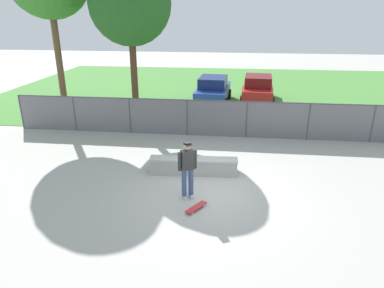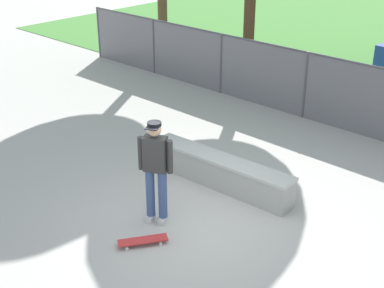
{
  "view_description": "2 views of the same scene",
  "coord_description": "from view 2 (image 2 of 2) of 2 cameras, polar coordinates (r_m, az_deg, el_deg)",
  "views": [
    {
      "loc": [
        0.65,
        -9.71,
        5.39
      ],
      "look_at": [
        -0.7,
        1.75,
        0.95
      ],
      "focal_mm": 32.33,
      "sensor_mm": 36.0,
      "label": 1
    },
    {
      "loc": [
        5.3,
        -5.83,
        5.16
      ],
      "look_at": [
        -0.84,
        0.74,
        0.99
      ],
      "focal_mm": 50.99,
      "sensor_mm": 36.0,
      "label": 2
    }
  ],
  "objects": [
    {
      "name": "ground_plane",
      "position": [
        9.42,
        0.67,
        -8.32
      ],
      "size": [
        80.0,
        80.0,
        0.0
      ],
      "primitive_type": "plane",
      "color": "#ADAAA3"
    },
    {
      "name": "concrete_ledge",
      "position": [
        10.42,
        2.99,
        -2.9
      ],
      "size": [
        3.09,
        0.65,
        0.61
      ],
      "color": "#999993",
      "rests_on": "ground"
    },
    {
      "name": "skateboarder",
      "position": [
        9.0,
        -3.83,
        -2.47
      ],
      "size": [
        0.54,
        0.4,
        1.84
      ],
      "color": "beige",
      "rests_on": "ground"
    },
    {
      "name": "skateboard",
      "position": [
        8.91,
        -5.16,
        -10.02
      ],
      "size": [
        0.6,
        0.78,
        0.09
      ],
      "color": "red",
      "rests_on": "ground"
    },
    {
      "name": "chainlink_fence",
      "position": [
        13.08,
        16.78,
        4.93
      ],
      "size": [
        18.98,
        0.07,
        1.69
      ],
      "color": "#4C4C51",
      "rests_on": "ground"
    }
  ]
}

